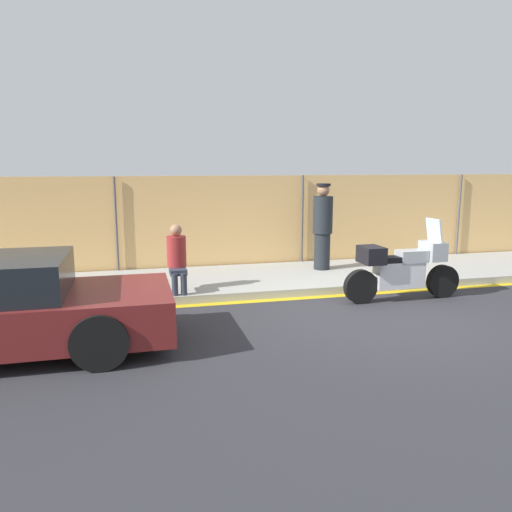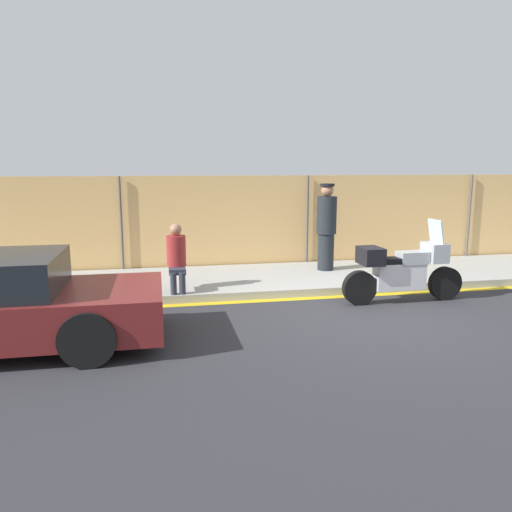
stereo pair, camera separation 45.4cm
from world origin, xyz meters
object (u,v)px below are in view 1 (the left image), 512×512
Objects in this scene: officer_standing at (323,226)px; person_seated_on_curb at (177,255)px; fire_hydrant at (46,272)px; motorcycle at (402,268)px.

officer_standing is 1.54× the size of person_seated_on_curb.
person_seated_on_curb reaches higher than fire_hydrant.
motorcycle is at bearing -15.44° from person_seated_on_curb.
fire_hydrant is (-2.35, 0.74, -0.35)m from person_seated_on_curb.
officer_standing reaches higher than person_seated_on_curb.
person_seated_on_curb is (-3.92, 1.08, 0.23)m from motorcycle.
motorcycle is 3.51× the size of fire_hydrant.
motorcycle is at bearing -16.19° from fire_hydrant.
officer_standing is 2.91× the size of fire_hydrant.
officer_standing reaches higher than motorcycle.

